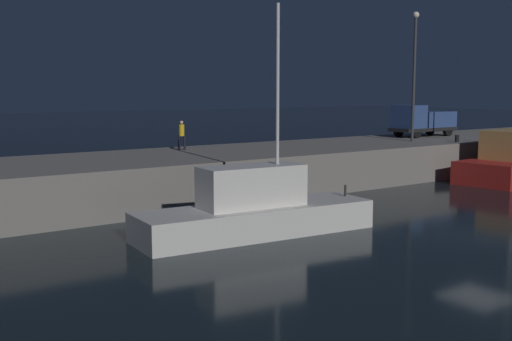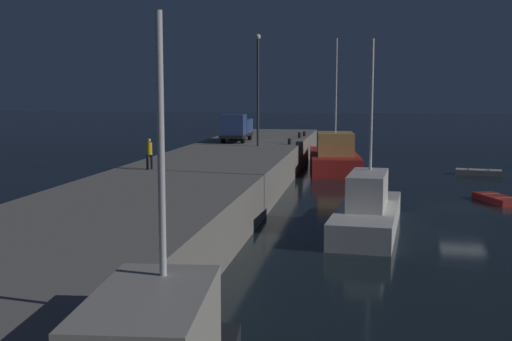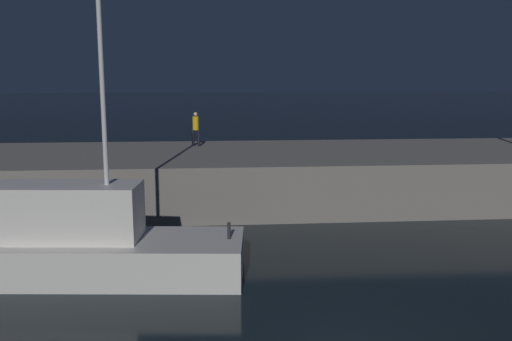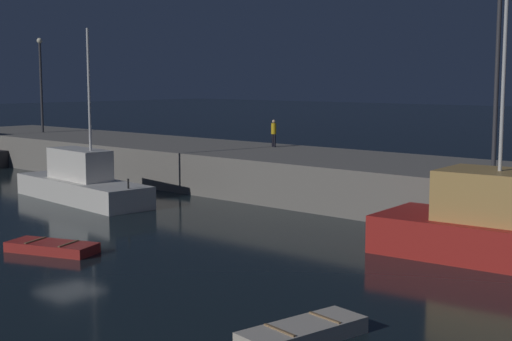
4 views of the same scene
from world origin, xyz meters
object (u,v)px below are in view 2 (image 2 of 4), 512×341
at_px(rowboat_white_mid, 497,199).
at_px(lamp_post_east, 258,82).
at_px(dinghy_orange_near, 479,172).
at_px(bollard_central, 289,142).
at_px(fishing_boat_white, 334,157).
at_px(dockworker, 149,152).
at_px(utility_truck, 236,127).
at_px(bollard_east, 304,134).
at_px(fishing_boat_blue, 368,210).
at_px(bollard_west, 300,135).

bearing_deg(rowboat_white_mid, lamp_post_east, 57.99).
relative_size(dinghy_orange_near, lamp_post_east, 0.42).
bearing_deg(rowboat_white_mid, bollard_central, 49.28).
bearing_deg(bollard_central, dinghy_orange_near, -85.81).
xyz_separation_m(fishing_boat_white, dockworker, (-20.47, 9.49, 2.20)).
bearing_deg(bollard_central, rowboat_white_mid, -130.72).
relative_size(fishing_boat_white, dinghy_orange_near, 3.48).
relative_size(rowboat_white_mid, utility_truck, 0.64).
distance_m(dinghy_orange_near, bollard_east, 17.46).
bearing_deg(bollard_central, bollard_east, -1.93).
distance_m(fishing_boat_white, bollard_east, 8.34).
distance_m(fishing_boat_blue, bollard_east, 32.01).
height_order(dockworker, bollard_central, dockworker).
bearing_deg(fishing_boat_white, rowboat_white_mid, -144.25).
xyz_separation_m(fishing_boat_blue, dockworker, (3.41, 12.11, 2.34)).
bearing_deg(fishing_boat_blue, dinghy_orange_near, -21.76).
xyz_separation_m(lamp_post_east, bollard_east, (11.87, -2.67, -4.86)).
height_order(rowboat_white_mid, utility_truck, utility_truck).
xyz_separation_m(rowboat_white_mid, lamp_post_east, (10.22, 16.35, 7.23)).
bearing_deg(dinghy_orange_near, dockworker, 132.18).
bearing_deg(bollard_west, dinghy_orange_near, -112.86).
distance_m(rowboat_white_mid, lamp_post_east, 20.59).
relative_size(fishing_boat_white, bollard_central, 26.20).
distance_m(dinghy_orange_near, lamp_post_east, 19.15).
relative_size(lamp_post_east, bollard_central, 18.14).
xyz_separation_m(dinghy_orange_near, bollard_west, (6.35, 15.05, 2.39)).
bearing_deg(bollard_central, utility_truck, 64.53).
bearing_deg(lamp_post_east, utility_truck, 31.41).
xyz_separation_m(dinghy_orange_near, bollard_east, (8.91, 14.83, 2.35)).
bearing_deg(dinghy_orange_near, rowboat_white_mid, 175.02).
bearing_deg(utility_truck, bollard_central, -115.47).
distance_m(fishing_boat_blue, fishing_boat_white, 24.02).
bearing_deg(rowboat_white_mid, bollard_east, 31.78).
relative_size(fishing_boat_blue, bollard_east, 22.48).
bearing_deg(bollard_central, dockworker, 161.78).
relative_size(bollard_west, bollard_central, 1.09).
xyz_separation_m(fishing_boat_blue, dinghy_orange_near, (22.52, -8.99, -0.76)).
xyz_separation_m(dinghy_orange_near, utility_truck, (1.21, 20.04, 3.35)).
bearing_deg(fishing_boat_blue, dockworker, 74.28).
height_order(rowboat_white_mid, bollard_east, bollard_east).
bearing_deg(dinghy_orange_near, bollard_east, 59.01).
xyz_separation_m(dockworker, bollard_central, (18.01, -5.93, -0.74)).
distance_m(dinghy_orange_near, bollard_central, 15.39).
bearing_deg(bollard_west, rowboat_white_mid, -144.55).
relative_size(dockworker, bollard_central, 3.57).
height_order(utility_truck, bollard_central, utility_truck).
height_order(dinghy_orange_near, lamp_post_east, lamp_post_east).
relative_size(dinghy_orange_near, dockworker, 2.11).
bearing_deg(lamp_post_east, bollard_west, -14.74).
bearing_deg(utility_truck, bollard_east, -34.11).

